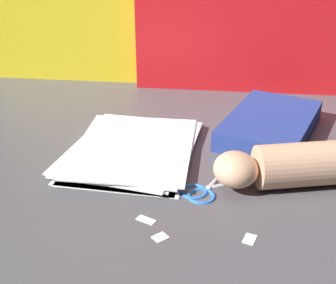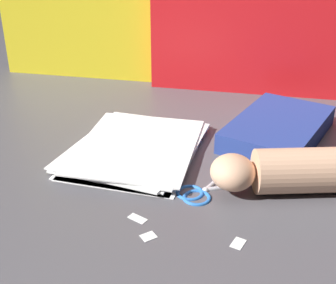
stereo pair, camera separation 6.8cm
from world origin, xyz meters
name	(u,v)px [view 2 (the right image)]	position (x,y,z in m)	size (l,w,h in m)	color
ground_plane	(158,160)	(0.00, 0.00, 0.00)	(6.00, 6.00, 0.00)	#4C494F
backdrop_panel_left	(141,1)	(-0.19, 0.44, 0.22)	(0.83, 0.10, 0.45)	yellow
backdrop_panel_center	(284,13)	(0.18, 0.44, 0.21)	(0.67, 0.09, 0.43)	red
paper_stack	(136,148)	(-0.06, 0.02, 0.01)	(0.27, 0.31, 0.02)	white
book_closed	(278,129)	(0.21, 0.17, 0.02)	(0.23, 0.31, 0.04)	navy
scissors	(205,188)	(0.11, -0.08, 0.00)	(0.15, 0.17, 0.01)	silver
hand_forearm	(295,171)	(0.26, -0.03, 0.04)	(0.29, 0.17, 0.08)	tan
paper_scrap_near	(138,218)	(0.03, -0.19, 0.00)	(0.03, 0.02, 0.00)	white
paper_scrap_mid	(149,236)	(0.06, -0.23, 0.00)	(0.03, 0.03, 0.00)	white
paper_scrap_far	(238,243)	(0.19, -0.21, 0.00)	(0.02, 0.03, 0.00)	white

